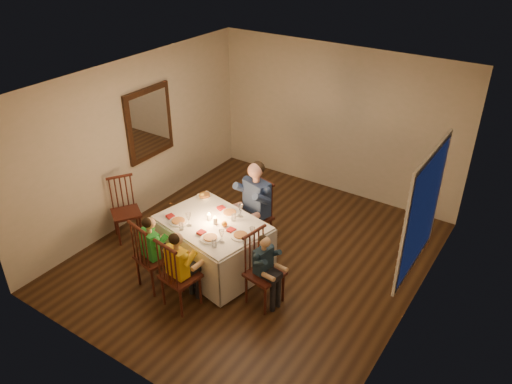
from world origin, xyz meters
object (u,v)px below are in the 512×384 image
Objects in this scene: dining_table at (213,235)px; child_yellow at (183,304)px; serving_bowl at (205,197)px; child_teal at (265,301)px; chair_extra at (130,237)px; chair_near_right at (183,304)px; chair_end at (265,301)px; adult at (255,242)px; child_green at (157,284)px; chair_adult at (255,242)px; chair_near_left at (157,284)px.

child_yellow is at bearing -69.21° from dining_table.
child_teal is at bearing -23.98° from serving_bowl.
chair_near_right is at bearing -79.35° from chair_extra.
chair_end is at bearing 0.00° from child_teal.
child_teal is (0.86, 0.62, 0.00)m from child_yellow.
chair_near_right is (0.14, -0.84, -0.54)m from dining_table.
adult is 1.66m from child_green.
chair_adult is 1.03× the size of chair_extra.
chair_adult is 1.97m from chair_extra.
chair_near_left reaches higher than child_teal.
chair_near_right is 0.76× the size of adult.
chair_near_right is at bearing 135.18° from chair_end.
adult reaches higher than chair_near_right.
chair_end is at bearing -147.69° from child_green.
chair_near_left is at bearing -84.52° from chair_extra.
serving_bowl is (-0.48, 0.44, 0.24)m from dining_table.
chair_end is 5.11× the size of serving_bowl.
child_green is (-1.41, -0.53, 0.00)m from chair_end.
chair_adult is 5.11× the size of serving_bowl.
chair_end is 1.01× the size of child_teal.
serving_bowl reaches higher than chair_extra.
child_green reaches higher than chair_extra.
chair_near_left is 1.00× the size of chair_near_right.
chair_extra is (-1.14, 0.59, 0.00)m from chair_near_left.
chair_end is 2.55m from chair_extra.
child_yellow reaches higher than chair_near_left.
adult is 1.23× the size of child_yellow.
chair_adult is 1.00× the size of chair_end.
chair_near_right is 1.66m from adult.
chair_near_right and chair_end have the same top height.
child_green reaches higher than chair_adult.
child_green is 1.50m from child_teal.
child_green reaches higher than chair_near_left.
dining_table is 1.16m from chair_end.
chair_near_left is 1.50m from child_teal.
chair_adult is at bearing 0.00° from adult.
dining_table is 1.58× the size of chair_near_left.
chair_adult is (0.17, 0.81, -0.54)m from dining_table.
chair_near_left is (-0.57, -1.56, 0.00)m from chair_adult.
adult reaches higher than child_teal.
chair_adult is 1.33m from child_teal.
child_teal is (0.00, 0.00, 0.00)m from chair_end.
dining_table is 0.70m from serving_bowl.
adult is at bearing 48.25° from child_teal.
chair_end is at bearing -36.67° from chair_adult.
dining_table reaches higher than chair_near_right.
child_yellow is at bearing -178.27° from child_green.
child_yellow reaches higher than child_teal.
chair_near_left is 1.50m from chair_end.
chair_extra is at bearing -15.45° from child_green.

